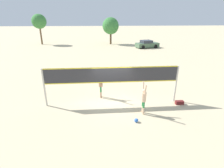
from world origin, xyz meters
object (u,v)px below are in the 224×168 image
(tree_left_cluster, at_px, (39,22))
(parked_car_near, at_px, (147,44))
(player_spiker, at_px, (144,98))
(volleyball, at_px, (136,120))
(volleyball_net, at_px, (112,78))
(player_blocker, at_px, (101,83))
(gear_bag, at_px, (179,103))
(tree_right_cluster, at_px, (111,26))

(tree_left_cluster, bearing_deg, parked_car_near, -16.01)
(player_spiker, distance_m, parked_car_near, 23.94)
(player_spiker, bearing_deg, volleyball, 146.69)
(volleyball_net, xyz_separation_m, player_blocker, (-0.73, 0.97, -0.74))
(gear_bag, bearing_deg, volleyball_net, 173.42)
(volleyball_net, relative_size, gear_bag, 16.41)
(tree_left_cluster, bearing_deg, gear_bag, -58.95)
(parked_car_near, bearing_deg, volleyball_net, -125.05)
(player_blocker, height_order, volleyball, player_blocker)
(parked_car_near, bearing_deg, volleyball, -120.63)
(gear_bag, bearing_deg, tree_left_cluster, 121.05)
(player_blocker, distance_m, tree_left_cluster, 29.16)
(volleyball_net, relative_size, player_blocker, 4.21)
(player_blocker, bearing_deg, tree_left_cluster, -156.23)
(tree_left_cluster, xyz_separation_m, tree_right_cluster, (14.26, -0.81, -0.85))
(player_blocker, height_order, gear_bag, player_blocker)
(volleyball_net, distance_m, tree_right_cluster, 26.80)
(volleyball_net, bearing_deg, player_blocker, 126.69)
(volleyball_net, height_order, player_blocker, volleyball_net)
(player_blocker, relative_size, tree_left_cluster, 0.35)
(player_blocker, height_order, parked_car_near, player_blocker)
(volleyball_net, height_order, tree_left_cluster, tree_left_cluster)
(player_blocker, relative_size, volleyball, 9.36)
(gear_bag, distance_m, tree_left_cluster, 32.97)
(volleyball, height_order, tree_right_cluster, tree_right_cluster)
(volleyball_net, distance_m, gear_bag, 4.80)
(volleyball_net, relative_size, volleyball, 39.39)
(volleyball_net, height_order, player_spiker, volleyball_net)
(parked_car_near, bearing_deg, player_blocker, -127.66)
(player_spiker, xyz_separation_m, player_blocker, (-2.47, 2.45, 0.06))
(volleyball, relative_size, parked_car_near, 0.05)
(volleyball_net, distance_m, parked_car_near, 23.11)
(tree_left_cluster, height_order, tree_right_cluster, tree_left_cluster)
(gear_bag, xyz_separation_m, tree_left_cluster, (-16.86, 28.00, 4.34))
(volleyball, relative_size, tree_left_cluster, 0.04)
(player_spiker, xyz_separation_m, parked_car_near, (6.46, 23.05, -0.40))
(player_blocker, xyz_separation_m, volleyball, (1.88, -3.34, -0.97))
(player_blocker, bearing_deg, parked_car_near, 156.57)
(volleyball_net, relative_size, parked_car_near, 1.95)
(volleyball, distance_m, parked_car_near, 24.96)
(volleyball, height_order, tree_left_cluster, tree_left_cluster)
(volleyball_net, xyz_separation_m, player_spiker, (1.74, -1.48, -0.79))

